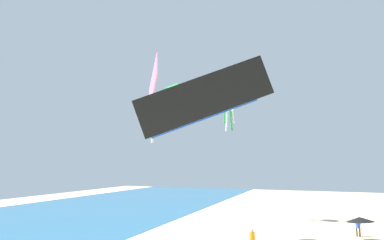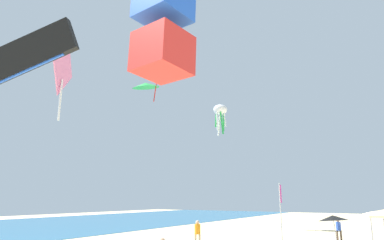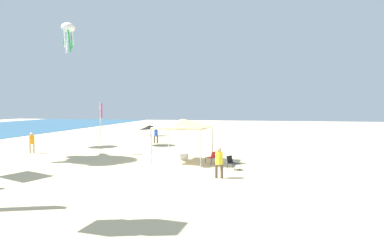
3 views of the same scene
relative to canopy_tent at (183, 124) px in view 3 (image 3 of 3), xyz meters
name	(u,v)px [view 3 (image 3 of 3)]	position (x,y,z in m)	size (l,w,h in m)	color
ground	(170,163)	(-0.39, 0.85, -2.64)	(120.00, 120.00, 0.10)	beige
canopy_tent	(183,124)	(0.00, 0.00, 0.00)	(3.51, 3.68, 2.91)	#B7B7BC
beach_umbrella	(150,127)	(8.27, 5.13, -0.87)	(2.16, 2.16, 2.04)	silver
folding_chair_facing_ocean	(212,156)	(-0.16, -1.98, -2.12)	(0.80, 0.81, 0.82)	black
folding_chair_right_of_tent	(232,162)	(-1.97, -3.40, -2.12)	(0.77, 0.80, 0.82)	black
cooler_box	(184,157)	(0.90, 0.19, -2.39)	(0.63, 0.73, 0.40)	white
banner_flag	(101,123)	(2.02, 6.98, -0.15)	(0.36, 0.06, 4.07)	silver
person_far_stroller	(156,134)	(10.12, 5.12, -1.67)	(0.37, 0.39, 1.57)	brown
person_beachcomber	(32,141)	(1.63, 12.73, -1.62)	(0.40, 0.44, 1.66)	#C6B28C
person_kite_handler	(219,160)	(-4.36, -2.90, -1.64)	(0.39, 0.43, 1.62)	brown
kite_octopus_white	(68,29)	(15.27, 17.79, 10.45)	(1.62, 1.62, 3.59)	white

